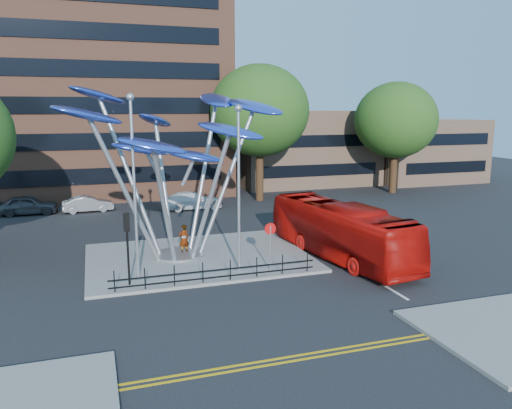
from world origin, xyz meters
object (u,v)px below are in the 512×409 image
object	(u,v)px
traffic_light_island	(127,234)
pedestrian	(184,239)
leaf_sculpture	(174,135)
street_lamp_left	(134,171)
no_entry_sign_island	(270,238)
red_bus	(340,231)
tree_right	(260,111)
parked_car_right	(192,200)
street_lamp_right	(239,174)
tree_far	(396,120)
parked_car_left	(28,205)
parked_car_mid	(88,204)

from	to	relation	value
traffic_light_island	pedestrian	xyz separation A→B (m)	(3.32, 4.15, -1.61)
leaf_sculpture	street_lamp_left	distance (m)	4.28
no_entry_sign_island	red_bus	distance (m)	4.78
tree_right	traffic_light_island	xyz separation A→B (m)	(-13.00, -19.50, -5.42)
parked_car_right	street_lamp_left	bearing A→B (deg)	156.77
leaf_sculpture	street_lamp_right	distance (m)	4.83
tree_far	parked_car_left	size ratio (longest dim) A/B	2.40
red_bus	pedestrian	bearing A→B (deg)	152.98
leaf_sculpture	no_entry_sign_island	size ratio (longest dim) A/B	5.19
street_lamp_right	no_entry_sign_island	xyz separation A→B (m)	(1.50, -0.48, -3.28)
tree_far	no_entry_sign_island	xyz separation A→B (m)	(-20.00, -19.48, -5.29)
red_bus	parked_car_left	xyz separation A→B (m)	(-17.97, 18.07, -0.78)
tree_far	parked_car_right	world-z (taller)	tree_far
street_lamp_left	no_entry_sign_island	distance (m)	7.47
street_lamp_left	leaf_sculpture	bearing A→B (deg)	52.60
red_bus	tree_right	bearing A→B (deg)	77.59
tree_right	parked_car_mid	distance (m)	16.61
leaf_sculpture	traffic_light_island	distance (m)	6.65
no_entry_sign_island	parked_car_mid	distance (m)	20.93
leaf_sculpture	pedestrian	size ratio (longest dim) A/B	7.40
pedestrian	parked_car_right	bearing A→B (deg)	-121.74
parked_car_mid	parked_car_right	size ratio (longest dim) A/B	0.79
tree_far	leaf_sculpture	bearing A→B (deg)	-147.52
street_lamp_left	parked_car_right	xyz separation A→B (m)	(5.91, 16.48, -4.64)
tree_right	tree_far	size ratio (longest dim) A/B	1.12
tree_right	tree_far	xyz separation A→B (m)	(14.00, 0.00, -0.93)
tree_far	parked_car_left	bearing A→B (deg)	-179.76
tree_right	parked_car_left	distance (m)	20.69
traffic_light_island	parked_car_right	xyz separation A→B (m)	(6.41, 17.48, -1.89)
tree_right	red_bus	size ratio (longest dim) A/B	1.09
tree_right	tree_far	bearing A→B (deg)	0.00
traffic_light_island	street_lamp_left	bearing A→B (deg)	63.43
tree_far	traffic_light_island	distance (m)	33.61
parked_car_left	red_bus	bearing A→B (deg)	-133.04
parked_car_left	parked_car_mid	distance (m)	4.52
tree_far	red_bus	distance (m)	24.48
traffic_light_island	parked_car_mid	distance (m)	19.13
no_entry_sign_island	red_bus	world-z (taller)	red_bus
street_lamp_right	traffic_light_island	bearing A→B (deg)	-174.81
no_entry_sign_island	parked_car_left	world-z (taller)	no_entry_sign_island
leaf_sculpture	street_lamp_left	xyz separation A→B (m)	(-2.43, -3.18, -1.52)
parked_car_right	parked_car_left	bearing A→B (deg)	78.12
leaf_sculpture	parked_car_mid	distance (m)	16.72
tree_far	parked_car_right	bearing A→B (deg)	-174.41
parked_car_left	parked_car_right	size ratio (longest dim) A/B	0.91
tree_right	pedestrian	size ratio (longest dim) A/B	7.04
tree_right	leaf_sculpture	distance (m)	18.37
tree_right	street_lamp_left	distance (m)	22.49
street_lamp_right	street_lamp_left	bearing A→B (deg)	174.29
street_lamp_left	tree_far	bearing A→B (deg)	34.92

